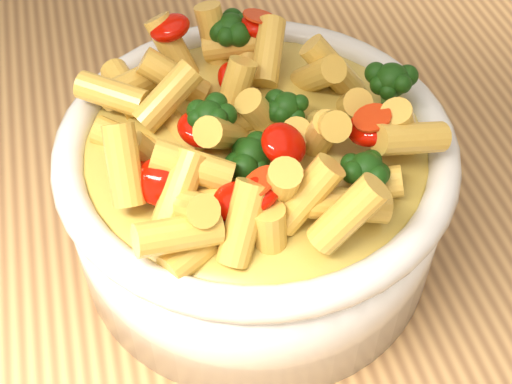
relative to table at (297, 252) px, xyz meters
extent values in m
cube|color=tan|center=(0.00, 0.00, 0.08)|extent=(1.20, 0.80, 0.04)
cylinder|color=white|center=(-0.05, -0.05, 0.15)|extent=(0.26, 0.26, 0.10)
ellipsoid|color=white|center=(-0.05, -0.05, 0.12)|extent=(0.24, 0.24, 0.04)
torus|color=white|center=(-0.05, -0.05, 0.21)|extent=(0.27, 0.27, 0.02)
ellipsoid|color=#F4D353|center=(-0.05, -0.05, 0.21)|extent=(0.23, 0.23, 0.03)
camera|label=1|loc=(-0.14, -0.38, 0.55)|focal=50.00mm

